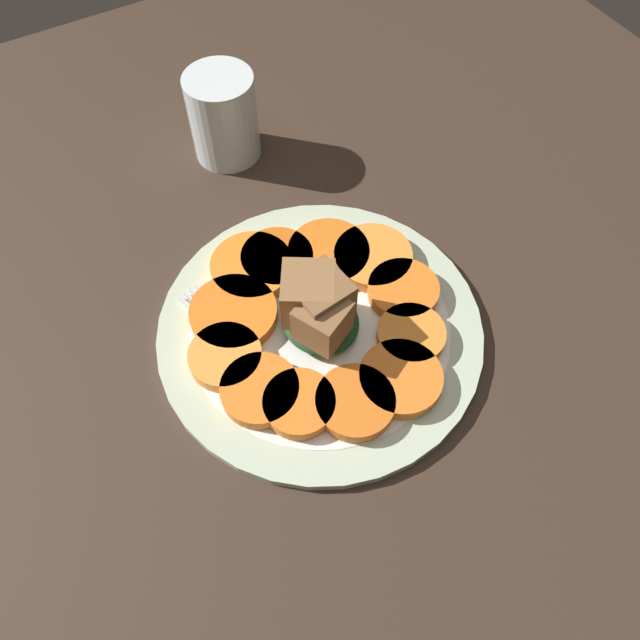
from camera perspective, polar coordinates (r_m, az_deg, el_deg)
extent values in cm
cube|color=#38281E|center=(59.78, 0.00, -1.58)|extent=(120.00, 120.00, 2.00)
cylinder|color=beige|center=(58.49, 0.00, -0.84)|extent=(30.38, 30.38, 1.00)
cylinder|color=white|center=(58.45, 0.00, -0.81)|extent=(24.30, 24.30, 1.00)
cylinder|color=orange|center=(56.22, -8.65, -3.32)|extent=(6.58, 6.58, 1.30)
cylinder|color=orange|center=(54.33, -5.52, -6.38)|extent=(6.88, 6.88, 1.30)
cylinder|color=orange|center=(53.57, -1.91, -7.64)|extent=(6.25, 6.25, 1.30)
cylinder|color=orange|center=(53.66, 3.24, -7.53)|extent=(6.88, 6.88, 1.30)
cylinder|color=orange|center=(55.02, 7.38, -5.32)|extent=(7.34, 7.34, 1.30)
cylinder|color=orange|center=(57.31, 8.33, -1.36)|extent=(6.26, 6.26, 1.30)
cylinder|color=orange|center=(59.93, 7.62, 2.71)|extent=(6.82, 6.82, 1.30)
cylinder|color=orange|center=(61.98, 4.86, 5.74)|extent=(7.75, 7.75, 1.30)
cylinder|color=orange|center=(62.06, 0.79, 6.11)|extent=(8.10, 8.10, 1.30)
cylinder|color=orange|center=(61.90, -3.55, 5.77)|extent=(7.14, 7.14, 1.30)
cylinder|color=orange|center=(61.38, -6.24, 4.83)|extent=(8.08, 8.08, 1.30)
cylinder|color=orange|center=(58.50, -7.91, 0.62)|extent=(8.19, 8.19, 1.30)
ellipsoid|color=#1E4723|center=(57.10, 0.00, 0.02)|extent=(7.76, 6.98, 2.08)
cube|color=brown|center=(53.45, 0.23, -0.08)|extent=(5.34, 5.34, 3.99)
cube|color=brown|center=(54.23, -0.44, 1.79)|extent=(5.14, 5.14, 4.60)
cube|color=olive|center=(54.59, -1.07, 2.34)|extent=(6.34, 6.34, 4.61)
cube|color=silver|center=(55.90, -4.65, -4.08)|extent=(11.15, 4.16, 0.40)
cube|color=silver|center=(58.63, -8.89, -0.24)|extent=(1.95, 2.60, 0.40)
cube|color=silver|center=(59.81, -11.42, 0.83)|extent=(4.36, 1.52, 0.40)
cube|color=silver|center=(59.98, -10.94, 1.21)|extent=(4.36, 1.52, 0.40)
cube|color=silver|center=(60.15, -10.45, 1.59)|extent=(4.36, 1.52, 0.40)
cube|color=silver|center=(60.33, -9.98, 1.97)|extent=(4.36, 1.52, 0.40)
cylinder|color=silver|center=(72.06, -8.83, 17.89)|extent=(7.48, 7.48, 9.80)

